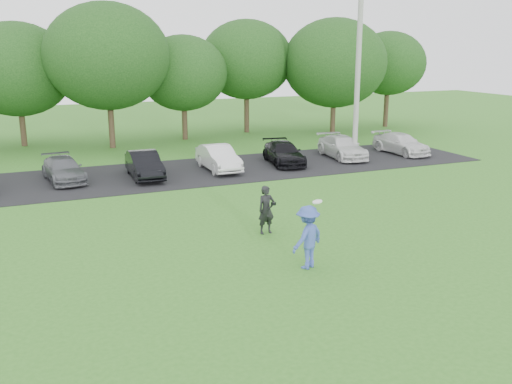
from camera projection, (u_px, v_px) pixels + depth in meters
ground at (302, 263)px, 16.53m from camera, size 100.00×100.00×0.00m
parking_lot at (182, 173)px, 28.14m from camera, size 32.00×6.50×0.03m
utility_pole at (358, 72)px, 30.34m from camera, size 0.28×0.28×9.52m
frisbee_player at (308, 237)px, 15.99m from camera, size 1.35×1.12×1.98m
camera_bystander at (266, 210)px, 18.96m from camera, size 0.62×0.45×1.63m
parked_cars at (191, 160)px, 28.18m from camera, size 28.22×4.66×1.24m
tree_row at (161, 65)px, 36.19m from camera, size 42.39×9.85×8.64m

